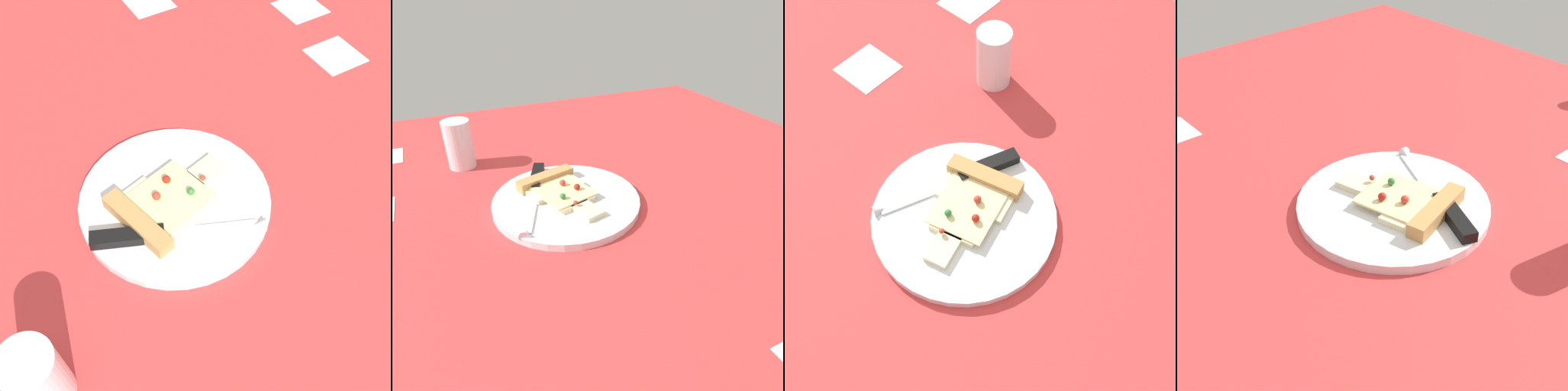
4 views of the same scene
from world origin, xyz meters
TOP-DOWN VIEW (x-y plane):
  - ground_plane at (0.01, 0.00)cm, footprint 140.03×140.03cm
  - plate at (-5.42, -3.52)cm, footprint 27.76×27.76cm
  - pizza_slice at (-7.94, -4.17)cm, footprint 18.81×13.37cm
  - knife at (-10.11, -8.31)cm, footprint 22.89×11.37cm
  - drinking_glass at (-30.32, -19.29)cm, footprint 6.02×6.02cm

SIDE VIEW (x-z plane):
  - ground_plane at x=0.01cm, z-range -3.00..0.00cm
  - plate at x=-5.42cm, z-range 0.00..1.40cm
  - knife at x=-10.11cm, z-range 0.78..3.23cm
  - pizza_slice at x=-7.94cm, z-range 0.95..3.44cm
  - drinking_glass at x=-30.32cm, z-range 0.00..10.78cm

